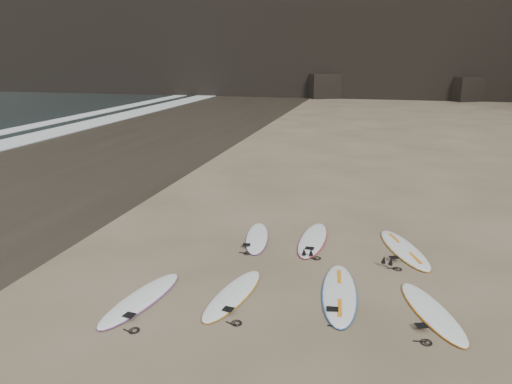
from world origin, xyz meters
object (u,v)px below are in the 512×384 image
at_px(surfboard_0, 141,299).
at_px(surfboard_5, 257,237).
at_px(surfboard_7, 404,249).
at_px(surfboard_1, 233,294).
at_px(surfboard_6, 313,239).
at_px(surfboard_3, 432,311).
at_px(surfboard_2, 339,293).

height_order(surfboard_0, surfboard_5, surfboard_0).
xyz_separation_m(surfboard_0, surfboard_7, (4.93, 3.76, 0.00)).
bearing_deg(surfboard_1, surfboard_5, 103.95).
bearing_deg(surfboard_6, surfboard_7, -1.82).
height_order(surfboard_6, surfboard_7, surfboard_7).
distance_m(surfboard_1, surfboard_5, 3.10).
xyz_separation_m(surfboard_1, surfboard_3, (3.67, 0.20, 0.00)).
distance_m(surfboard_2, surfboard_5, 3.42).
distance_m(surfboard_1, surfboard_6, 3.47).
xyz_separation_m(surfboard_1, surfboard_7, (3.30, 3.17, 0.00)).
bearing_deg(surfboard_6, surfboard_3, -49.03).
bearing_deg(surfboard_5, surfboard_2, -58.78).
xyz_separation_m(surfboard_3, surfboard_5, (-3.94, 2.89, -0.00)).
distance_m(surfboard_6, surfboard_7, 2.19).
relative_size(surfboard_3, surfboard_5, 1.05).
distance_m(surfboard_0, surfboard_2, 3.79).
xyz_separation_m(surfboard_0, surfboard_5, (1.36, 3.68, -0.00)).
relative_size(surfboard_0, surfboard_7, 0.94).
distance_m(surfboard_1, surfboard_7, 4.57).
bearing_deg(surfboard_5, surfboard_0, -120.49).
bearing_deg(surfboard_0, surfboard_2, 26.46).
bearing_deg(surfboard_1, surfboard_7, 52.72).
xyz_separation_m(surfboard_5, surfboard_7, (3.57, 0.08, 0.01)).
xyz_separation_m(surfboard_1, surfboard_5, (-0.28, 3.09, -0.00)).
bearing_deg(surfboard_1, surfboard_6, 80.22).
bearing_deg(surfboard_6, surfboard_1, -107.30).
relative_size(surfboard_0, surfboard_5, 1.09).
bearing_deg(surfboard_7, surfboard_2, -136.32).
height_order(surfboard_2, surfboard_7, surfboard_2).
bearing_deg(surfboard_6, surfboard_0, -123.92).
height_order(surfboard_3, surfboard_5, surfboard_3).
bearing_deg(surfboard_7, surfboard_3, -102.85).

